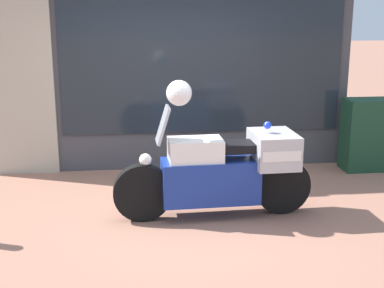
% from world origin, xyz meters
% --- Properties ---
extents(ground_plane, '(60.00, 60.00, 0.00)m').
position_xyz_m(ground_plane, '(0.00, 0.00, 0.00)').
color(ground_plane, '#9E6B56').
extents(shop_building, '(5.29, 0.55, 3.65)m').
position_xyz_m(shop_building, '(-0.41, 2.00, 1.83)').
color(shop_building, '#424247').
rests_on(shop_building, ground).
extents(window_display, '(3.86, 0.30, 2.00)m').
position_xyz_m(window_display, '(0.42, 2.03, 0.48)').
color(window_display, slate).
rests_on(window_display, ground).
extents(paramedic_motorcycle, '(2.29, 0.67, 1.31)m').
position_xyz_m(paramedic_motorcycle, '(0.47, -0.13, 0.56)').
color(paramedic_motorcycle, black).
rests_on(paramedic_motorcycle, ground).
extents(utility_cabinet, '(0.76, 0.43, 1.06)m').
position_xyz_m(utility_cabinet, '(2.88, 1.44, 0.53)').
color(utility_cabinet, '#193D28').
rests_on(utility_cabinet, ground).
extents(white_helmet, '(0.28, 0.28, 0.28)m').
position_xyz_m(white_helmet, '(-0.06, -0.15, 1.45)').
color(white_helmet, white).
rests_on(white_helmet, paramedic_motorcycle).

